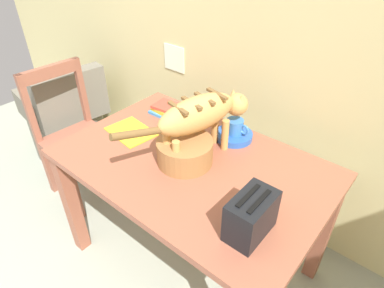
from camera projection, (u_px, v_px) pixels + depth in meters
The scene contains 11 objects.
wall_rear at pixel (249, 20), 1.79m from camera, with size 5.36×0.11×2.50m.
dining_table at pixel (192, 176), 1.64m from camera, with size 1.29×0.84×0.75m.
cat at pixel (202, 115), 1.50m from camera, with size 0.23×0.71×0.32m.
saucer_bowl at pixel (234, 136), 1.73m from camera, with size 0.19×0.19×0.03m, color blue.
coffee_mug at pixel (235, 127), 1.70m from camera, with size 0.13×0.09×0.08m.
magazine at pixel (131, 132), 1.79m from camera, with size 0.26×0.19×0.01m, color gold.
book_stack at pixel (168, 110), 1.94m from camera, with size 0.19×0.15×0.05m.
wicker_basket at pixel (185, 151), 1.55m from camera, with size 0.26×0.26×0.12m.
toaster at pixel (251, 216), 1.19m from camera, with size 0.12×0.20×0.18m.
wooden_chair_near at pixel (75, 138), 2.27m from camera, with size 0.45×0.45×0.94m.
wicker_armchair at pixel (69, 122), 2.79m from camera, with size 0.64×0.66×0.78m.
Camera 1 is at (0.95, 0.59, 1.74)m, focal length 30.86 mm.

